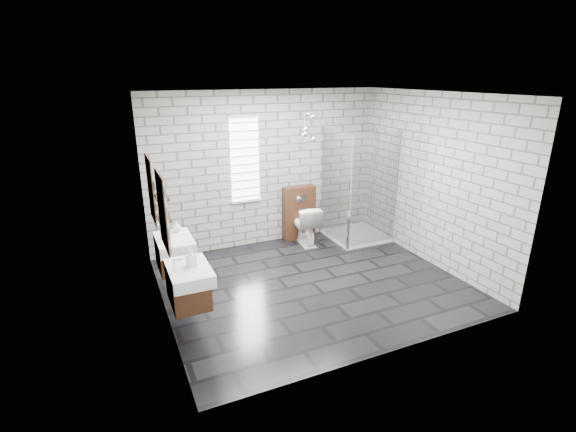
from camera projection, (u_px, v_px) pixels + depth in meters
floor at (312, 283)px, 6.19m from camera, size 4.20×3.60×0.02m
ceiling at (316, 93)px, 5.31m from camera, size 4.20×3.60×0.02m
wall_back at (266, 169)px, 7.31m from camera, size 4.20×0.02×2.70m
wall_front at (397, 241)px, 4.19m from camera, size 4.20×0.02×2.70m
wall_left at (156, 216)px, 4.94m from camera, size 0.02×3.60×2.70m
wall_right at (433, 180)px, 6.57m from camera, size 0.02×3.60×2.70m
vanity_left at (186, 275)px, 4.77m from camera, size 0.47×0.70×1.57m
vanity_right at (171, 245)px, 5.63m from camera, size 0.47×0.70×1.57m
shelf_lower at (164, 218)px, 4.93m from camera, size 0.14×0.30×0.03m
shelf_upper at (162, 197)px, 4.85m from camera, size 0.14×0.30×0.03m
window at (245, 160)px, 7.07m from camera, size 0.56×0.05×1.48m
cistern_panel at (299, 213)px, 7.72m from camera, size 0.60×0.20×1.00m
flush_plate at (302, 199)px, 7.53m from camera, size 0.18×0.01×0.12m
shower_enclosure at (356, 214)px, 7.63m from camera, size 1.00×1.00×2.03m
pendant_cluster at (309, 126)px, 6.93m from camera, size 0.30×0.23×0.84m
toilet at (305, 224)px, 7.53m from camera, size 0.47×0.74×0.72m
soap_bottle_a at (191, 258)px, 4.75m from camera, size 0.12×0.12×0.21m
soap_bottle_b at (177, 226)px, 5.80m from camera, size 0.15×0.15×0.15m
soap_bottle_c at (164, 208)px, 4.89m from camera, size 0.10×0.10×0.23m
vase at (161, 190)px, 4.88m from camera, size 0.14×0.14×0.11m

